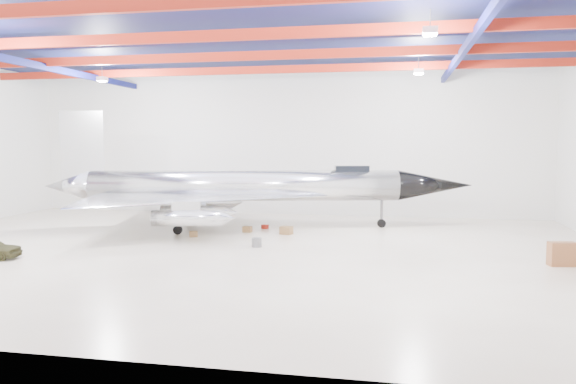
# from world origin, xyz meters

# --- Properties ---
(floor) EXTENTS (40.00, 40.00, 0.00)m
(floor) POSITION_xyz_m (0.00, 0.00, 0.00)
(floor) COLOR beige
(floor) RESTS_ON ground
(wall_back) EXTENTS (40.00, 0.00, 40.00)m
(wall_back) POSITION_xyz_m (0.00, 15.00, 5.50)
(wall_back) COLOR silver
(wall_back) RESTS_ON floor
(ceiling) EXTENTS (40.00, 40.00, 0.00)m
(ceiling) POSITION_xyz_m (0.00, 0.00, 11.00)
(ceiling) COLOR #0A0F38
(ceiling) RESTS_ON wall_back
(ceiling_structure) EXTENTS (39.50, 29.50, 1.08)m
(ceiling_structure) POSITION_xyz_m (0.00, 0.00, 10.32)
(ceiling_structure) COLOR maroon
(ceiling_structure) RESTS_ON ceiling
(jet_aircraft) EXTENTS (27.64, 19.00, 7.62)m
(jet_aircraft) POSITION_xyz_m (-0.88, 7.34, 2.50)
(jet_aircraft) COLOR silver
(jet_aircraft) RESTS_ON floor
(desk) EXTENTS (1.27, 0.80, 1.09)m
(desk) POSITION_xyz_m (16.29, -0.87, 0.54)
(desk) COLOR brown
(desk) RESTS_ON floor
(crate_ply) EXTENTS (0.59, 0.54, 0.34)m
(crate_ply) POSITION_xyz_m (-2.94, 3.41, 0.17)
(crate_ply) COLOR olive
(crate_ply) RESTS_ON floor
(toolbox_red) EXTENTS (0.48, 0.44, 0.27)m
(toolbox_red) POSITION_xyz_m (0.50, 7.31, 0.14)
(toolbox_red) COLOR maroon
(toolbox_red) RESTS_ON floor
(engine_drum) EXTENTS (0.67, 0.67, 0.48)m
(engine_drum) POSITION_xyz_m (1.55, 1.00, 0.24)
(engine_drum) COLOR #59595B
(engine_drum) RESTS_ON floor
(parts_bin) EXTENTS (0.82, 0.73, 0.48)m
(parts_bin) POSITION_xyz_m (2.30, 5.39, 0.24)
(parts_bin) COLOR olive
(parts_bin) RESTS_ON floor
(crate_small) EXTENTS (0.43, 0.35, 0.30)m
(crate_small) POSITION_xyz_m (-4.75, 8.19, 0.15)
(crate_small) COLOR #59595B
(crate_small) RESTS_ON floor
(oil_barrel) EXTENTS (0.56, 0.47, 0.37)m
(oil_barrel) POSITION_xyz_m (-0.25, 5.71, 0.18)
(oil_barrel) COLOR olive
(oil_barrel) RESTS_ON floor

